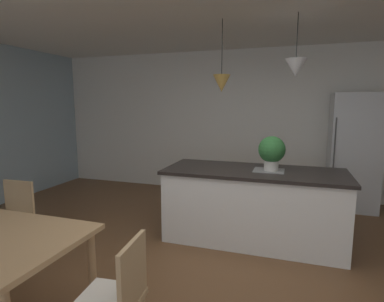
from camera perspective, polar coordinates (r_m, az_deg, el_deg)
ground_plane at (r=3.19m, az=3.65°, el=-23.95°), size 10.00×8.40×0.04m
wall_back_kitchen at (r=5.91m, az=11.77°, el=5.11°), size 10.00×0.12×2.70m
chair_kitchen_end at (r=2.23m, az=-14.17°, el=-24.96°), size 0.44×0.44×0.87m
chair_far_left at (r=3.90m, az=-30.58°, el=-10.87°), size 0.41×0.41×0.87m
kitchen_island at (r=3.97m, az=11.29°, el=-9.67°), size 2.19×0.91×0.91m
refrigerator at (r=5.60m, az=27.79°, el=-0.15°), size 0.73×0.67×1.87m
pendant_over_island_main at (r=3.85m, az=5.51°, el=12.41°), size 0.21×0.21×0.85m
pendant_over_island_aux at (r=3.77m, az=18.69°, el=14.49°), size 0.24×0.24×0.69m
potted_plant_on_island at (r=3.79m, az=14.58°, el=-0.03°), size 0.32×0.32×0.42m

